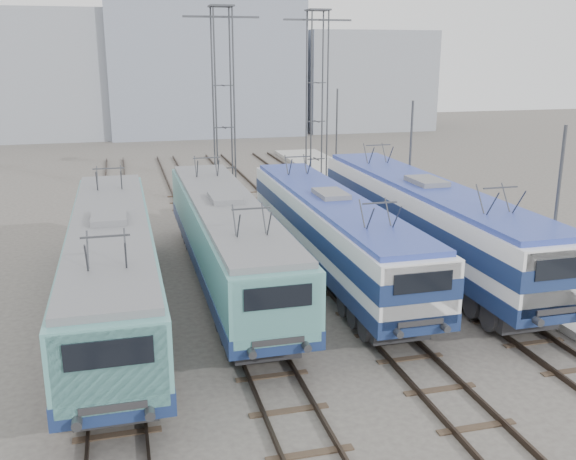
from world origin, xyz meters
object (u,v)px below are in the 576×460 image
(catenary_tower_east, at_px, (317,96))
(mast_mid, at_px, (410,168))
(locomotive_far_left, at_px, (112,261))
(locomotive_center_right, at_px, (332,228))
(mast_front, at_px, (555,224))
(mast_rear, at_px, (336,139))
(locomotive_center_left, at_px, (227,235))
(locomotive_far_right, at_px, (427,216))
(catenary_tower_west, at_px, (223,100))

(catenary_tower_east, distance_m, mast_mid, 10.69)
(locomotive_far_left, height_order, locomotive_center_right, locomotive_far_left)
(mast_front, distance_m, mast_rear, 24.00)
(locomotive_center_left, distance_m, mast_rear, 21.15)
(mast_front, xyz_separation_m, mast_rear, (0.00, 24.00, 0.00))
(locomotive_center_left, bearing_deg, mast_mid, 29.37)
(locomotive_far_left, xyz_separation_m, locomotive_far_right, (13.50, 2.61, 0.13))
(locomotive_far_right, bearing_deg, locomotive_center_left, -178.26)
(locomotive_center_right, bearing_deg, mast_mid, 43.58)
(mast_mid, xyz_separation_m, mast_rear, (0.00, 12.00, 0.00))
(locomotive_far_left, height_order, mast_mid, mast_mid)
(locomotive_center_right, relative_size, mast_mid, 2.49)
(mast_front, height_order, mast_rear, same)
(locomotive_center_right, relative_size, catenary_tower_west, 1.45)
(catenary_tower_west, distance_m, mast_mid, 12.16)
(locomotive_center_left, xyz_separation_m, catenary_tower_east, (8.75, 16.11, 4.42))
(locomotive_center_left, bearing_deg, catenary_tower_east, 61.49)
(catenary_tower_west, distance_m, mast_front, 22.00)
(locomotive_center_left, bearing_deg, catenary_tower_west, 80.94)
(locomotive_far_left, xyz_separation_m, locomotive_center_right, (9.00, 2.40, -0.03))
(catenary_tower_west, relative_size, mast_front, 1.71)
(locomotive_far_right, bearing_deg, mast_front, -73.30)
(mast_front, bearing_deg, catenary_tower_west, 113.27)
(locomotive_far_left, xyz_separation_m, catenary_tower_west, (6.75, 16.44, 4.38))
(catenary_tower_west, height_order, mast_front, catenary_tower_west)
(mast_mid, distance_m, mast_rear, 12.00)
(locomotive_center_right, xyz_separation_m, catenary_tower_east, (4.25, 16.04, 4.41))
(locomotive_far_right, bearing_deg, locomotive_far_left, -169.08)
(locomotive_far_left, bearing_deg, catenary_tower_east, 54.30)
(locomotive_far_left, bearing_deg, catenary_tower_west, 67.68)
(locomotive_far_right, relative_size, mast_rear, 2.68)
(locomotive_center_right, height_order, catenary_tower_west, catenary_tower_west)
(locomotive_far_right, relative_size, mast_mid, 2.68)
(catenary_tower_east, relative_size, mast_rear, 1.71)
(locomotive_center_left, distance_m, catenary_tower_west, 14.95)
(locomotive_far_left, distance_m, mast_rear, 25.59)
(locomotive_center_left, distance_m, mast_mid, 12.52)
(catenary_tower_east, bearing_deg, locomotive_far_right, -89.10)
(locomotive_center_left, xyz_separation_m, locomotive_far_right, (9.00, 0.27, 0.17))
(locomotive_center_right, bearing_deg, mast_front, -43.17)
(locomotive_center_right, relative_size, mast_front, 2.49)
(locomotive_far_left, relative_size, mast_mid, 2.59)
(locomotive_center_left, height_order, catenary_tower_east, catenary_tower_east)
(mast_front, xyz_separation_m, mast_mid, (0.00, 12.00, 0.00))
(mast_mid, bearing_deg, catenary_tower_east, 101.86)
(locomotive_far_left, distance_m, locomotive_far_right, 13.75)
(locomotive_center_left, bearing_deg, locomotive_far_left, -152.61)
(mast_rear, bearing_deg, catenary_tower_west, -155.06)
(locomotive_far_right, height_order, mast_rear, mast_rear)
(locomotive_center_left, height_order, locomotive_center_right, locomotive_center_left)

